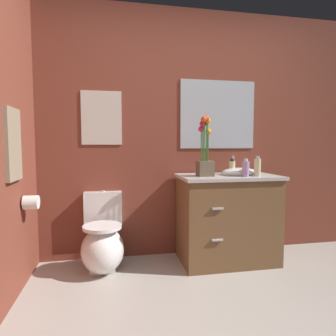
% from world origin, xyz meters
% --- Properties ---
extents(wall_back, '(4.69, 0.05, 2.50)m').
position_xyz_m(wall_back, '(0.20, 1.64, 1.25)').
color(wall_back, brown).
rests_on(wall_back, ground_plane).
extents(toilet, '(0.38, 0.59, 0.69)m').
position_xyz_m(toilet, '(-0.89, 1.34, 0.24)').
color(toilet, white).
rests_on(toilet, ground_plane).
extents(vanity_cabinet, '(0.94, 0.56, 1.03)m').
position_xyz_m(vanity_cabinet, '(0.29, 1.31, 0.44)').
color(vanity_cabinet, brown).
rests_on(vanity_cabinet, ground_plane).
extents(flower_vase, '(0.14, 0.14, 0.56)m').
position_xyz_m(flower_vase, '(0.04, 1.27, 1.06)').
color(flower_vase, brown).
rests_on(flower_vase, vanity_cabinet).
extents(soap_bottle, '(0.06, 0.06, 0.15)m').
position_xyz_m(soap_bottle, '(0.36, 1.39, 0.91)').
color(soap_bottle, beige).
rests_on(soap_bottle, vanity_cabinet).
extents(lotion_bottle, '(0.06, 0.06, 0.19)m').
position_xyz_m(lotion_bottle, '(0.52, 1.17, 0.93)').
color(lotion_bottle, beige).
rests_on(lotion_bottle, vanity_cabinet).
extents(hand_wash_bottle, '(0.06, 0.06, 0.16)m').
position_xyz_m(hand_wash_bottle, '(0.40, 1.17, 0.92)').
color(hand_wash_bottle, '#B28CBF').
rests_on(hand_wash_bottle, vanity_cabinet).
extents(wall_poster, '(0.38, 0.01, 0.52)m').
position_xyz_m(wall_poster, '(-0.89, 1.61, 1.40)').
color(wall_poster, beige).
extents(wall_mirror, '(0.80, 0.01, 0.70)m').
position_xyz_m(wall_mirror, '(0.29, 1.61, 1.45)').
color(wall_mirror, '#B2BCC6').
extents(hanging_towel, '(0.03, 0.28, 0.52)m').
position_xyz_m(hanging_towel, '(-1.49, 0.95, 1.14)').
color(hanging_towel, gray).
extents(toilet_paper_roll, '(0.11, 0.11, 0.11)m').
position_xyz_m(toilet_paper_roll, '(-1.44, 1.14, 0.68)').
color(toilet_paper_roll, white).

